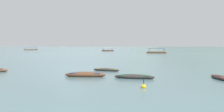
# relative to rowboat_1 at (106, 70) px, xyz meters

# --- Properties ---
(ground_plane) EXTENTS (6000.00, 6000.00, 0.00)m
(ground_plane) POSITION_rel_rowboat_1_xyz_m (0.44, 1477.23, -0.14)
(ground_plane) COLOR slate
(mountain_1) EXTENTS (1477.22, 1477.22, 471.57)m
(mountain_1) POSITION_rel_rowboat_1_xyz_m (-546.98, 1968.05, 235.64)
(mountain_1) COLOR slate
(mountain_1) RESTS_ON ground
(mountain_2) EXTENTS (975.30, 975.30, 335.46)m
(mountain_2) POSITION_rel_rowboat_1_xyz_m (12.64, 2127.49, 167.59)
(mountain_2) COLOR slate
(mountain_2) RESTS_ON ground
(rowboat_1) EXTENTS (4.02, 2.30, 0.44)m
(rowboat_1) POSITION_rel_rowboat_1_xyz_m (0.00, 0.00, 0.00)
(rowboat_1) COLOR #2D2826
(rowboat_1) RESTS_ON ground
(rowboat_4) EXTENTS (4.42, 1.84, 0.53)m
(rowboat_4) POSITION_rel_rowboat_1_xyz_m (3.75, -7.32, 0.03)
(rowboat_4) COLOR #2D2826
(rowboat_4) RESTS_ON ground
(rowboat_5) EXTENTS (4.59, 1.29, 0.69)m
(rowboat_5) POSITION_rel_rowboat_1_xyz_m (-1.67, -6.41, 0.08)
(rowboat_5) COLOR brown
(rowboat_5) RESTS_ON ground
(rowboat_6) EXTENTS (1.16, 3.79, 0.45)m
(rowboat_6) POSITION_rel_rowboat_1_xyz_m (12.57, -7.06, 0.00)
(rowboat_6) COLOR #2D2826
(rowboat_6) RESTS_ON ground
(ferry_0) EXTENTS (7.72, 4.80, 2.54)m
(ferry_0) POSITION_rel_rowboat_1_xyz_m (-11.87, 122.29, 0.31)
(ferry_0) COLOR #4C3323
(ferry_0) RESTS_ON ground
(ferry_1) EXTENTS (11.81, 8.07, 2.54)m
(ferry_1) POSITION_rel_rowboat_1_xyz_m (-79.42, 158.02, 0.31)
(ferry_1) COLOR brown
(ferry_1) RESTS_ON ground
(ferry_2) EXTENTS (9.35, 4.93, 2.54)m
(ferry_2) POSITION_rel_rowboat_1_xyz_m (15.24, 79.85, 0.31)
(ferry_2) COLOR brown
(ferry_2) RESTS_ON ground
(mooring_buoy) EXTENTS (0.43, 0.43, 1.03)m
(mooring_buoy) POSITION_rel_rowboat_1_xyz_m (4.44, -12.97, -0.04)
(mooring_buoy) COLOR yellow
(mooring_buoy) RESTS_ON ground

